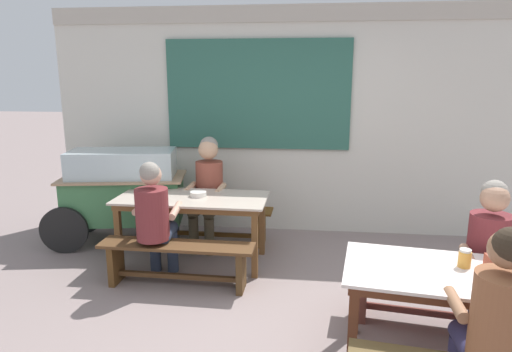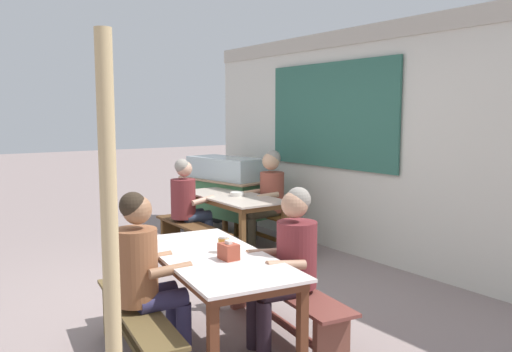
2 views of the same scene
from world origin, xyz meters
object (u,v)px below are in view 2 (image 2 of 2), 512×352
Objects in this scene: bench_near_back at (282,300)px; bench_far_front at (192,235)px; bench_near_front at (137,327)px; person_near_front at (145,269)px; dining_table_far at (233,202)px; soup_bowl at (237,194)px; condiment_jar at (224,244)px; person_left_back_turned at (188,201)px; dining_table_near at (214,265)px; person_right_near_table at (289,259)px; bench_far_back at (270,225)px; food_cart at (225,188)px; tissue_box at (229,251)px; wooden_support_post at (110,246)px; person_center_facing at (268,192)px.

bench_far_front is at bearing 169.34° from bench_near_back.
bench_near_front is 0.41m from person_near_front.
dining_table_far is 9.18× the size of soup_bowl.
bench_near_front is at bearing -94.34° from condiment_jar.
bench_far_front is 1.22× the size of person_left_back_turned.
dining_table_near is 0.68m from bench_near_back.
bench_near_front is 1.18m from person_right_near_table.
soup_bowl is (0.07, 0.61, 0.46)m from bench_far_front.
bench_far_back is 1.04× the size of bench_near_front.
bench_near_back is 1.07× the size of bench_near_front.
person_near_front reaches higher than person_left_back_turned.
food_cart reaches higher than bench_far_back.
bench_near_front is 12.20× the size of condiment_jar.
tissue_box is 0.82× the size of soup_bowl.
soup_bowl is at bearing 61.57° from person_left_back_turned.
dining_table_near is 1.38× the size of person_near_front.
bench_near_back is 1.86m from wooden_support_post.
bench_far_back is (-2.25, 2.17, -0.37)m from dining_table_near.
dining_table_far is 2.76m from dining_table_near.
person_center_facing is 0.48m from soup_bowl.
person_left_back_turned is at bearing -53.29° from food_cart.
dining_table_far is 1.27× the size of person_near_front.
person_center_facing reaches higher than condiment_jar.
dining_table_near is at bearing -43.59° from person_center_facing.
wooden_support_post is (0.75, -0.43, 0.80)m from bench_near_front.
person_left_back_turned is (-0.22, 0.07, 0.39)m from bench_far_front.
dining_table_near is 3.85m from food_cart.
person_center_facing is at bearing 146.25° from bench_near_back.
bench_far_back and bench_far_front have the same top height.
person_center_facing is 7.44× the size of soup_bowl.
person_right_near_table is (0.36, 1.05, 0.40)m from bench_near_front.
soup_bowl is at bearing -89.38° from person_center_facing.
person_left_back_turned reaches higher than condiment_jar.
dining_table_near is at bearing -167.88° from tissue_box.
bench_near_front is (-0.16, -1.14, -0.00)m from bench_near_back.
soup_bowl reaches higher than bench_near_front.
bench_far_front is (-0.01, -0.58, -0.36)m from dining_table_far.
dining_table_far is at bearing 144.82° from dining_table_near.
dining_table_near is 0.17m from condiment_jar.
food_cart is at bearing 141.73° from wooden_support_post.
bench_far_front is 0.97× the size of bench_near_front.
wooden_support_post is (3.16, -2.09, 0.41)m from person_left_back_turned.
dining_table_far is 2.58m from bench_near_back.
person_near_front is 0.59m from tissue_box.
dining_table_far reaches higher than bench_far_back.
food_cart is at bearing 132.12° from bench_far_front.
dining_table_far is at bearing 156.44° from bench_near_back.
bench_near_back is 0.46m from person_right_near_table.
condiment_jar reaches higher than soup_bowl.
bench_near_back is 13.08× the size of condiment_jar.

